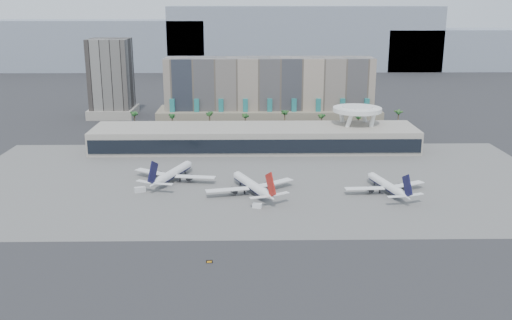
{
  "coord_description": "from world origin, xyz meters",
  "views": [
    {
      "loc": [
        -4.0,
        -183.67,
        76.49
      ],
      "look_at": [
        -0.43,
        40.0,
        13.56
      ],
      "focal_mm": 40.0,
      "sensor_mm": 36.0,
      "label": 1
    }
  ],
  "objects_px": {
    "airliner_left": "(173,174)",
    "taxiway_sign": "(209,262)",
    "airliner_centre": "(252,185)",
    "service_vehicle_a": "(140,190)",
    "airliner_right": "(387,186)",
    "service_vehicle_b": "(257,206)"
  },
  "relations": [
    {
      "from": "taxiway_sign",
      "to": "airliner_left",
      "type": "bearing_deg",
      "value": 99.52
    },
    {
      "from": "service_vehicle_b",
      "to": "taxiway_sign",
      "type": "distance_m",
      "value": 49.51
    },
    {
      "from": "airliner_right",
      "to": "service_vehicle_b",
      "type": "relative_size",
      "value": 10.41
    },
    {
      "from": "airliner_centre",
      "to": "service_vehicle_a",
      "type": "distance_m",
      "value": 46.41
    },
    {
      "from": "airliner_left",
      "to": "airliner_centre",
      "type": "distance_m",
      "value": 38.5
    },
    {
      "from": "service_vehicle_a",
      "to": "service_vehicle_b",
      "type": "bearing_deg",
      "value": -43.25
    },
    {
      "from": "airliner_centre",
      "to": "airliner_right",
      "type": "distance_m",
      "value": 55.36
    },
    {
      "from": "airliner_right",
      "to": "service_vehicle_a",
      "type": "relative_size",
      "value": 7.96
    },
    {
      "from": "airliner_centre",
      "to": "airliner_left",
      "type": "bearing_deg",
      "value": 129.65
    },
    {
      "from": "airliner_left",
      "to": "airliner_centre",
      "type": "relative_size",
      "value": 1.01
    },
    {
      "from": "airliner_left",
      "to": "taxiway_sign",
      "type": "bearing_deg",
      "value": -54.87
    },
    {
      "from": "airliner_left",
      "to": "taxiway_sign",
      "type": "xyz_separation_m",
      "value": [
        21.05,
        -80.9,
        -3.03
      ]
    },
    {
      "from": "airliner_centre",
      "to": "taxiway_sign",
      "type": "xyz_separation_m",
      "value": [
        -13.53,
        -63.95,
        -3.06
      ]
    },
    {
      "from": "airliner_right",
      "to": "service_vehicle_a",
      "type": "xyz_separation_m",
      "value": [
        -101.64,
        2.64,
        -2.1
      ]
    },
    {
      "from": "airliner_left",
      "to": "service_vehicle_a",
      "type": "xyz_separation_m",
      "value": [
        -11.72,
        -14.64,
        -2.37
      ]
    },
    {
      "from": "service_vehicle_b",
      "to": "taxiway_sign",
      "type": "xyz_separation_m",
      "value": [
        -15.31,
        -47.08,
        -0.44
      ]
    },
    {
      "from": "airliner_right",
      "to": "service_vehicle_a",
      "type": "height_order",
      "value": "airliner_right"
    },
    {
      "from": "airliner_centre",
      "to": "service_vehicle_a",
      "type": "bearing_deg",
      "value": 152.9
    },
    {
      "from": "service_vehicle_a",
      "to": "taxiway_sign",
      "type": "relative_size",
      "value": 2.26
    },
    {
      "from": "service_vehicle_b",
      "to": "airliner_centre",
      "type": "bearing_deg",
      "value": 111.8
    },
    {
      "from": "airliner_left",
      "to": "taxiway_sign",
      "type": "height_order",
      "value": "airliner_left"
    },
    {
      "from": "airliner_centre",
      "to": "service_vehicle_a",
      "type": "xyz_separation_m",
      "value": [
        -46.29,
        2.31,
        -2.4
      ]
    }
  ]
}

